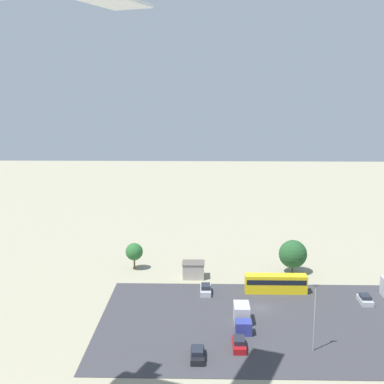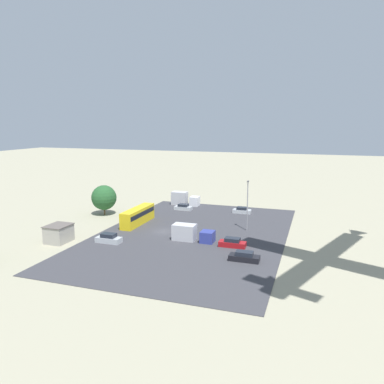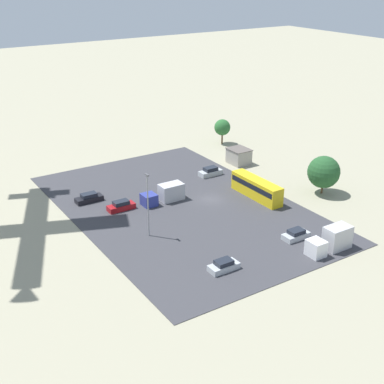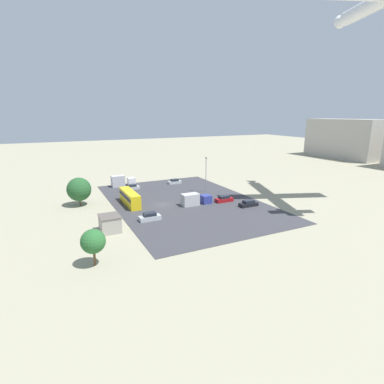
% 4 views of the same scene
% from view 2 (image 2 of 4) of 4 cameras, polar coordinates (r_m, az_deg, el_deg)
% --- Properties ---
extents(ground_plane, '(400.00, 400.00, 0.00)m').
position_cam_2_polar(ground_plane, '(74.24, -4.42, -6.07)').
color(ground_plane, gray).
extents(parking_lot_surface, '(53.48, 34.93, 0.08)m').
position_cam_2_polar(parking_lot_surface, '(72.16, 0.01, -6.50)').
color(parking_lot_surface, '#38383D').
rests_on(parking_lot_surface, ground).
extents(shed_building, '(4.48, 3.86, 3.16)m').
position_cam_2_polar(shed_building, '(71.62, -19.64, -5.97)').
color(shed_building, '#9E998E').
rests_on(shed_building, ground).
extents(bus, '(11.41, 2.47, 3.37)m').
position_cam_2_polar(bus, '(79.89, -8.26, -3.54)').
color(bus, gold).
rests_on(bus, ground).
extents(parked_car_0, '(1.87, 4.62, 1.59)m').
position_cam_2_polar(parked_car_0, '(65.42, 6.18, -7.73)').
color(parked_car_0, maroon).
rests_on(parked_car_0, ground).
extents(parked_car_1, '(1.96, 4.23, 1.46)m').
position_cam_2_polar(parked_car_1, '(89.37, 7.62, -2.81)').
color(parked_car_1, '#ADB2B7').
rests_on(parked_car_1, ground).
extents(parked_car_2, '(2.00, 4.22, 1.45)m').
position_cam_2_polar(parked_car_2, '(91.85, -1.34, -2.36)').
color(parked_car_2, '#ADB2B7').
rests_on(parked_car_2, ground).
extents(parked_car_3, '(1.95, 4.57, 1.66)m').
position_cam_2_polar(parked_car_3, '(68.90, -12.58, -6.96)').
color(parked_car_3, '#ADB2B7').
rests_on(parked_car_3, ground).
extents(parked_car_4, '(1.89, 4.72, 1.53)m').
position_cam_2_polar(parked_car_4, '(59.29, 7.97, -9.76)').
color(parked_car_4, black).
rests_on(parked_car_4, ground).
extents(parked_truck_0, '(2.51, 7.63, 2.90)m').
position_cam_2_polar(parked_truck_0, '(68.16, -0.18, -6.33)').
color(parked_truck_0, navy).
rests_on(parked_truck_0, ground).
extents(parked_truck_1, '(2.46, 7.23, 3.40)m').
position_cam_2_polar(parked_truck_1, '(97.11, -1.25, -1.08)').
color(parked_truck_1, silver).
rests_on(parked_truck_1, ground).
extents(tree_near_shed, '(5.76, 5.76, 6.96)m').
position_cam_2_polar(tree_near_shed, '(88.95, -13.26, -0.84)').
color(tree_near_shed, brown).
rests_on(tree_near_shed, ground).
extents(light_pole_lot_centre, '(0.90, 0.28, 9.98)m').
position_cam_2_polar(light_pole_lot_centre, '(74.16, 8.44, -1.78)').
color(light_pole_lot_centre, gray).
rests_on(light_pole_lot_centre, ground).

